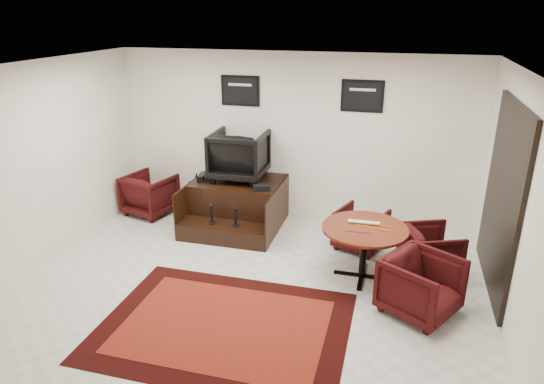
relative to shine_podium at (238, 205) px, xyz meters
The scene contains 16 objects.
ground 2.09m from the shine_podium, 67.25° to the right, with size 6.00×6.00×0.00m, color silver.
room_shell 2.58m from the shine_podium, 55.88° to the right, with size 6.02×5.02×2.81m.
area_rug 2.86m from the shine_podium, 74.30° to the right, with size 2.81×2.11×0.01m.
shine_podium is the anchor object (origin of this frame).
shine_chair 0.87m from the shine_podium, 90.00° to the left, with size 0.86×0.81×0.89m, color black.
shoes_pair 0.70m from the shine_podium, behind, with size 0.26×0.30×0.10m.
polish_kit 0.73m from the shine_podium, 29.25° to the right, with size 0.26×0.18×0.09m, color black.
umbrella_black 0.90m from the shine_podium, 166.79° to the right, with size 0.30×0.11×0.80m, color black, non-canonical shape.
umbrella_hooked 0.88m from the shine_podium, behind, with size 0.31×0.12×0.84m, color black, non-canonical shape.
armchair_side 1.65m from the shine_podium, behind, with size 0.77×0.72×0.79m, color black.
meeting_table 2.52m from the shine_podium, 28.82° to the right, with size 1.13×1.13×0.74m.
table_chair_back 2.11m from the shine_podium, ahead, with size 0.67×0.63×0.69m, color black.
table_chair_window 3.17m from the shine_podium, 14.69° to the right, with size 0.69×0.65×0.71m, color black.
table_chair_corner 3.47m from the shine_podium, 32.58° to the right, with size 0.78×0.73×0.80m, color black.
paper_roll 2.46m from the shine_podium, 27.07° to the right, with size 0.05×0.05×0.42m, color silver.
table_clutter 2.59m from the shine_podium, 27.99° to the right, with size 0.57×0.30×0.01m.
Camera 1 is at (1.72, -5.19, 3.42)m, focal length 32.00 mm.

